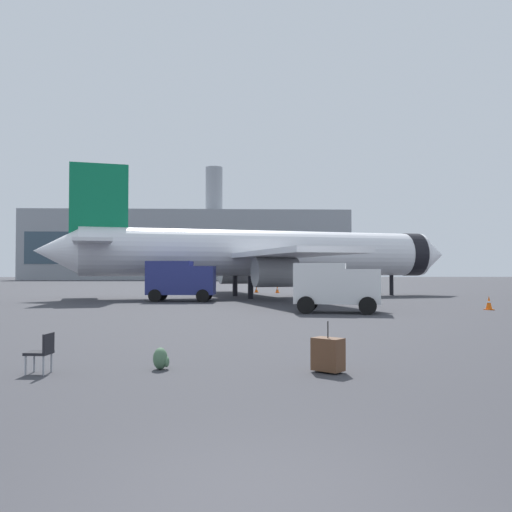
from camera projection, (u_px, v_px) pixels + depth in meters
name	position (u px, v px, depth m)	size (l,w,h in m)	color
ground_plane	(257.00, 502.00, 5.17)	(400.00, 400.00, 0.00)	#38383D
airplane_at_gate	(263.00, 254.00, 46.11)	(35.32, 32.17, 10.50)	white
service_truck	(180.00, 279.00, 39.58)	(4.94, 2.80, 2.90)	navy
cargo_van	(336.00, 285.00, 28.67)	(4.74, 3.16, 2.60)	white
safety_cone_near	(277.00, 290.00, 55.00)	(0.44, 0.44, 0.68)	#F2590C
safety_cone_mid	(256.00, 290.00, 55.86)	(0.44, 0.44, 0.60)	#F2590C
safety_cone_far	(489.00, 303.00, 30.91)	(0.44, 0.44, 0.78)	#F2590C
rolling_suitcase	(328.00, 354.00, 11.81)	(0.74, 0.73, 1.10)	brown
traveller_backpack	(161.00, 359.00, 12.17)	(0.36, 0.40, 0.48)	#476B4C
gate_chair	(42.00, 350.00, 11.66)	(0.53, 0.53, 0.86)	black
terminal_building	(189.00, 246.00, 143.20)	(81.81, 18.35, 29.43)	gray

